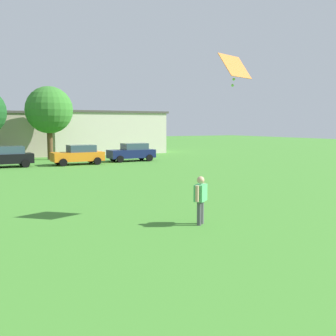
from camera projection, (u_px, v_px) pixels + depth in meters
adult_bystander at (200, 196)px, 14.10m from camera, size 0.65×0.57×1.66m
kite at (235, 67)px, 15.09m from camera, size 1.50×1.04×1.17m
parked_car_black_1 at (6, 157)px, 33.06m from camera, size 4.30×2.02×1.68m
parked_car_orange_2 at (79, 155)px, 35.35m from camera, size 4.30×2.02×1.68m
parked_car_navy_3 at (132, 152)px, 38.67m from camera, size 4.30×2.02×1.68m
tree_far_right at (49, 110)px, 40.13m from camera, size 4.56×4.56×7.10m
house_left at (19, 134)px, 44.86m from camera, size 10.20×6.46×4.80m
house_right at (104, 132)px, 49.42m from camera, size 13.78×6.85×4.96m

